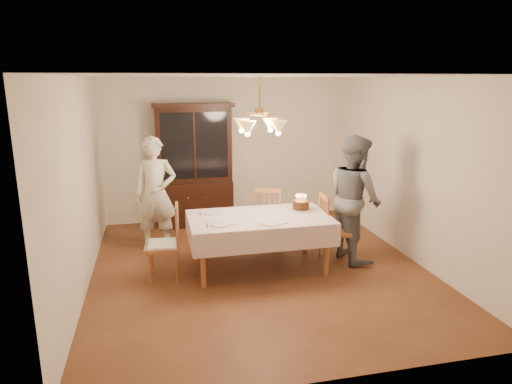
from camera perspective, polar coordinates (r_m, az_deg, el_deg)
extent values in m
plane|color=brown|center=(6.43, 0.40, -9.54)|extent=(5.00, 5.00, 0.00)
plane|color=white|center=(5.90, 0.45, 14.30)|extent=(5.00, 5.00, 0.00)
plane|color=white|center=(8.45, -3.48, 5.31)|extent=(4.50, 0.00, 4.50)
plane|color=white|center=(3.73, 9.30, -6.00)|extent=(4.50, 0.00, 4.50)
plane|color=white|center=(5.95, -21.19, 0.73)|extent=(0.00, 5.00, 5.00)
plane|color=white|center=(6.90, 18.96, 2.63)|extent=(0.00, 5.00, 5.00)
cube|color=brown|center=(6.18, 0.41, -3.32)|extent=(1.80, 1.00, 0.04)
cube|color=silver|center=(6.17, 0.41, -3.10)|extent=(1.90, 1.10, 0.01)
cylinder|color=brown|center=(5.79, -6.64, -8.59)|extent=(0.07, 0.07, 0.71)
cylinder|color=brown|center=(6.16, 8.83, -7.24)|extent=(0.07, 0.07, 0.71)
cylinder|color=brown|center=(6.57, -7.46, -5.83)|extent=(0.07, 0.07, 0.71)
cylinder|color=brown|center=(6.90, 6.27, -4.82)|extent=(0.07, 0.07, 0.71)
cube|color=black|center=(8.29, -7.53, -1.31)|extent=(1.30, 0.50, 0.80)
cube|color=black|center=(8.13, -7.80, 5.94)|extent=(1.30, 0.40, 1.30)
cube|color=black|center=(7.93, -7.67, 5.75)|extent=(1.14, 0.01, 1.14)
cube|color=black|center=(8.02, -7.93, 10.71)|extent=(1.38, 0.54, 0.06)
cube|color=brown|center=(7.04, 1.57, -3.54)|extent=(0.56, 0.55, 0.05)
cube|color=brown|center=(6.71, 1.41, 0.21)|extent=(0.39, 0.18, 0.06)
cylinder|color=brown|center=(7.25, 3.13, -4.97)|extent=(0.04, 0.04, 0.43)
cylinder|color=brown|center=(7.29, 0.30, -4.85)|extent=(0.04, 0.04, 0.43)
cylinder|color=brown|center=(6.93, 2.88, -5.87)|extent=(0.04, 0.04, 0.43)
cylinder|color=brown|center=(6.97, -0.08, -5.74)|extent=(0.04, 0.04, 0.43)
cube|color=brown|center=(6.08, -11.51, -6.69)|extent=(0.45, 0.47, 0.05)
cube|color=brown|center=(5.91, -9.91, -1.90)|extent=(0.06, 0.40, 0.06)
cylinder|color=brown|center=(6.34, -12.88, -8.15)|extent=(0.04, 0.04, 0.43)
cylinder|color=brown|center=(6.01, -13.12, -9.43)|extent=(0.04, 0.04, 0.43)
cylinder|color=brown|center=(6.32, -9.78, -8.06)|extent=(0.04, 0.04, 0.43)
cylinder|color=brown|center=(5.99, -9.84, -9.34)|extent=(0.04, 0.04, 0.43)
cube|color=silver|center=(6.07, -11.53, -6.38)|extent=(0.41, 0.43, 0.03)
cube|color=brown|center=(6.63, 9.94, -4.86)|extent=(0.45, 0.47, 0.05)
cube|color=brown|center=(6.43, 8.53, -0.57)|extent=(0.06, 0.40, 0.06)
cylinder|color=brown|center=(6.61, 11.76, -7.18)|extent=(0.04, 0.04, 0.43)
cylinder|color=brown|center=(6.92, 10.72, -6.14)|extent=(0.04, 0.04, 0.43)
cylinder|color=brown|center=(6.50, 8.93, -7.41)|extent=(0.04, 0.04, 0.43)
cylinder|color=brown|center=(6.82, 8.01, -6.34)|extent=(0.04, 0.04, 0.43)
imported|color=#F0E8CA|center=(7.03, -12.46, -0.29)|extent=(0.69, 0.50, 1.75)
imported|color=slate|center=(6.68, 12.21, -0.76)|extent=(0.79, 0.96, 1.81)
cylinder|color=white|center=(6.49, 5.60, -2.21)|extent=(0.30, 0.30, 0.01)
cylinder|color=#361B0C|center=(6.47, 5.62, -1.62)|extent=(0.23, 0.23, 0.13)
cylinder|color=#598CD8|center=(6.47, 6.22, -0.74)|extent=(0.01, 0.01, 0.07)
sphere|color=#FFB23F|center=(6.46, 6.23, -0.40)|extent=(0.01, 0.01, 0.01)
cylinder|color=pink|center=(6.49, 6.10, -0.68)|extent=(0.01, 0.01, 0.07)
sphere|color=#FFB23F|center=(6.48, 6.11, -0.34)|extent=(0.01, 0.01, 0.01)
cylinder|color=#EACC66|center=(6.50, 5.91, -0.64)|extent=(0.01, 0.01, 0.07)
sphere|color=#FFB23F|center=(6.50, 5.92, -0.30)|extent=(0.01, 0.01, 0.01)
cylinder|color=#598CD8|center=(6.51, 5.68, -0.62)|extent=(0.01, 0.01, 0.07)
sphere|color=#FFB23F|center=(6.50, 5.69, -0.28)|extent=(0.01, 0.01, 0.01)
cylinder|color=pink|center=(6.51, 5.45, -0.62)|extent=(0.01, 0.01, 0.07)
sphere|color=#FFB23F|center=(6.50, 5.46, -0.28)|extent=(0.01, 0.01, 0.01)
cylinder|color=#EACC66|center=(6.50, 5.24, -0.65)|extent=(0.01, 0.01, 0.07)
sphere|color=#FFB23F|center=(6.49, 5.25, -0.31)|extent=(0.01, 0.01, 0.01)
cylinder|color=#598CD8|center=(6.47, 5.09, -0.69)|extent=(0.01, 0.01, 0.07)
sphere|color=#FFB23F|center=(6.46, 5.10, -0.35)|extent=(0.01, 0.01, 0.01)
cylinder|color=pink|center=(6.45, 5.02, -0.75)|extent=(0.01, 0.01, 0.07)
sphere|color=#FFB23F|center=(6.44, 5.03, -0.41)|extent=(0.01, 0.01, 0.01)
cylinder|color=#EACC66|center=(6.42, 5.05, -0.81)|extent=(0.01, 0.01, 0.07)
sphere|color=#FFB23F|center=(6.41, 5.06, -0.47)|extent=(0.01, 0.01, 0.01)
cylinder|color=#598CD8|center=(6.40, 5.17, -0.87)|extent=(0.01, 0.01, 0.07)
sphere|color=#FFB23F|center=(6.39, 5.18, -0.52)|extent=(0.01, 0.01, 0.01)
cylinder|color=pink|center=(6.38, 5.36, -0.91)|extent=(0.01, 0.01, 0.07)
sphere|color=#FFB23F|center=(6.37, 5.37, -0.56)|extent=(0.01, 0.01, 0.01)
cylinder|color=#EACC66|center=(6.38, 5.59, -0.93)|extent=(0.01, 0.01, 0.07)
sphere|color=#FFB23F|center=(6.37, 5.60, -0.58)|extent=(0.01, 0.01, 0.01)
cylinder|color=#598CD8|center=(6.38, 5.84, -0.93)|extent=(0.01, 0.01, 0.07)
sphere|color=#FFB23F|center=(6.37, 5.84, -0.58)|extent=(0.01, 0.01, 0.01)
cylinder|color=pink|center=(6.39, 6.05, -0.90)|extent=(0.01, 0.01, 0.07)
sphere|color=#FFB23F|center=(6.38, 6.06, -0.56)|extent=(0.01, 0.01, 0.01)
cylinder|color=#EACC66|center=(6.42, 6.19, -0.86)|extent=(0.01, 0.01, 0.07)
sphere|color=#FFB23F|center=(6.41, 6.20, -0.51)|extent=(0.01, 0.01, 0.01)
cylinder|color=#598CD8|center=(6.44, 6.26, -0.80)|extent=(0.01, 0.01, 0.07)
sphere|color=#FFB23F|center=(6.43, 6.27, -0.46)|extent=(0.01, 0.01, 0.01)
cylinder|color=white|center=(5.84, -4.43, -4.03)|extent=(0.25, 0.25, 0.02)
cube|color=silver|center=(5.82, -6.11, -4.17)|extent=(0.01, 0.16, 0.01)
cube|color=silver|center=(5.86, -2.77, -3.94)|extent=(0.10, 0.10, 0.01)
cylinder|color=white|center=(5.86, 1.84, -3.93)|extent=(0.26, 0.26, 0.02)
cube|color=silver|center=(5.82, 0.19, -4.08)|extent=(0.01, 0.16, 0.01)
cube|color=silver|center=(5.90, 3.48, -3.82)|extent=(0.10, 0.10, 0.01)
cylinder|color=white|center=(6.34, -5.54, -2.59)|extent=(0.23, 0.23, 0.02)
cube|color=silver|center=(6.32, -6.99, -2.71)|extent=(0.01, 0.16, 0.01)
cube|color=silver|center=(6.36, -4.09, -2.52)|extent=(0.10, 0.10, 0.01)
cylinder|color=#BF8C3F|center=(5.90, 0.44, 12.36)|extent=(0.02, 0.02, 0.40)
cylinder|color=#BF8C3F|center=(5.91, 0.44, 9.94)|extent=(0.12, 0.12, 0.10)
cone|color=#D8994C|center=(6.17, 1.82, 8.42)|extent=(0.22, 0.22, 0.18)
sphere|color=#FFD899|center=(6.18, 1.81, 7.77)|extent=(0.07, 0.07, 0.07)
cone|color=#D8994C|center=(6.08, -1.83, 8.34)|extent=(0.22, 0.22, 0.18)
sphere|color=#FFD899|center=(6.09, -1.83, 7.68)|extent=(0.07, 0.07, 0.07)
cone|color=#D8994C|center=(5.69, -1.06, 7.96)|extent=(0.22, 0.22, 0.18)
sphere|color=#FFD899|center=(5.70, -1.06, 7.27)|extent=(0.07, 0.07, 0.07)
cone|color=#D8994C|center=(5.79, 2.82, 8.05)|extent=(0.22, 0.22, 0.18)
sphere|color=#FFD899|center=(5.80, 2.81, 7.36)|extent=(0.07, 0.07, 0.07)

